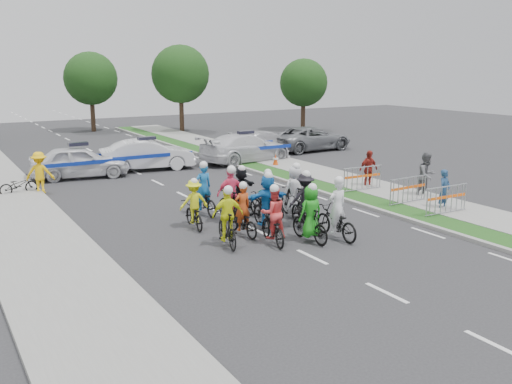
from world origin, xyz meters
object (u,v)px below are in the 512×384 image
barrier_2 (362,180)px  parked_bike (19,185)px  rider_8 (267,199)px  civilian_suv (311,138)px  police_car_1 (147,155)px  barrier_0 (446,201)px  rider_11 (241,193)px  rider_5 (267,205)px  rider_6 (242,217)px  civilian_sedan (267,142)px  rider_7 (295,196)px  cone_1 (276,161)px  tree_4 (91,79)px  tree_2 (304,83)px  spectator_1 (427,175)px  rider_12 (203,197)px  spectator_2 (368,169)px  rider_9 (231,201)px  rider_3 (227,223)px  rider_0 (336,218)px  rider_4 (304,205)px  police_car_0 (79,162)px  police_car_2 (246,148)px  rider_2 (273,221)px  marshal_hiviz (40,173)px  rider_1 (310,219)px  spectator_0 (444,190)px  rider_10 (194,208)px  cone_0 (268,177)px  barrier_1 (408,191)px  tree_1 (180,74)px

barrier_2 → parked_bike: barrier_2 is taller
rider_8 → civilian_suv: (10.91, 12.36, 0.08)m
police_car_1 → barrier_0: 15.39m
rider_11 → rider_5: bearing=73.6°
rider_6 → civilian_sedan: (9.75, 14.35, 0.08)m
rider_8 → civilian_suv: rider_8 is taller
rider_7 → parked_bike: 11.81m
cone_1 → tree_4: 22.03m
rider_11 → police_car_1: bearing=-100.2°
tree_2 → spectator_1: bearing=-113.4°
rider_12 → spectator_2: rider_12 is taller
rider_5 → police_car_1: bearing=-87.9°
rider_5 → spectator_1: (7.92, 0.57, 0.11)m
rider_6 → rider_9: (0.38, 1.47, 0.18)m
rider_3 → rider_6: size_ratio=1.06×
rider_0 → rider_4: 1.51m
police_car_1 → civilian_suv: police_car_1 is taller
spectator_1 → civilian_suv: bearing=71.7°
rider_7 → rider_11: bearing=-44.1°
police_car_0 → police_car_2: size_ratio=0.83×
rider_4 → rider_9: rider_9 is taller
rider_11 → rider_3: bearing=45.4°
rider_2 → rider_9: (-0.01, 2.68, 0.08)m
marshal_hiviz → parked_bike: size_ratio=1.14×
rider_1 → rider_12: (-1.39, 4.63, -0.07)m
rider_0 → civilian_sedan: 17.73m
rider_3 → civilian_suv: rider_3 is taller
rider_2 → spectator_0: (7.57, 0.13, 0.08)m
rider_3 → barrier_0: 8.34m
rider_6 → rider_10: (-0.96, 1.54, 0.08)m
cone_0 → barrier_1: bearing=-67.1°
tree_1 → tree_4: size_ratio=1.08×
barrier_0 → tree_2: bearing=65.6°
marshal_hiviz → barrier_1: (11.71, -9.37, -0.32)m
civilian_sedan → parked_bike: bearing=110.4°
rider_4 → rider_8: 1.74m
rider_5 → rider_8: size_ratio=1.07×
spectator_1 → rider_4: bearing=-173.8°
rider_12 → barrier_1: rider_12 is taller
spectator_2 → cone_0: 4.48m
rider_8 → marshal_hiviz: rider_8 is taller
rider_11 → spectator_0: bearing=142.7°
civilian_sedan → civilian_suv: bearing=-97.7°
rider_9 → spectator_1: size_ratio=1.08×
marshal_hiviz → cone_1: (11.85, 0.28, -0.54)m
spectator_1 → barrier_0: bearing=-125.4°
rider_12 → parked_bike: bearing=-53.4°
rider_5 → police_car_2: rider_5 is taller
rider_9 → parked_bike: size_ratio=1.29×
police_car_2 → rider_7: bearing=151.3°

